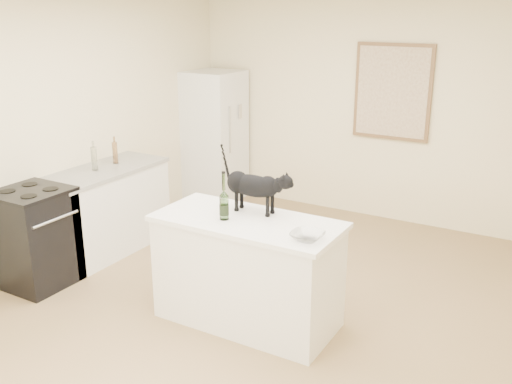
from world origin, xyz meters
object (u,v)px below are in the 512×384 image
Objects in this scene: black_cat at (253,189)px; glass_bowl at (307,236)px; stove at (35,239)px; wine_bottle at (224,199)px; fridge at (214,136)px.

black_cat is 2.36× the size of glass_bowl.
stove is 2.02m from wine_bottle.
black_cat is at bearing -49.89° from fridge.
fridge is 3.77m from glass_bowl.
wine_bottle is at bearing 175.86° from glass_bowl.
black_cat is 0.29m from wine_bottle.
stove is 0.53× the size of fridge.
stove is 2.98m from fridge.
stove is at bearing -166.36° from black_cat.
stove is 2.70m from glass_bowl.
wine_bottle is (1.89, -2.64, 0.22)m from fridge.
glass_bowl is (2.64, 0.25, 0.48)m from stove.
stove is 1.58× the size of black_cat.
fridge is 7.06× the size of glass_bowl.
stove is 2.62× the size of wine_bottle.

